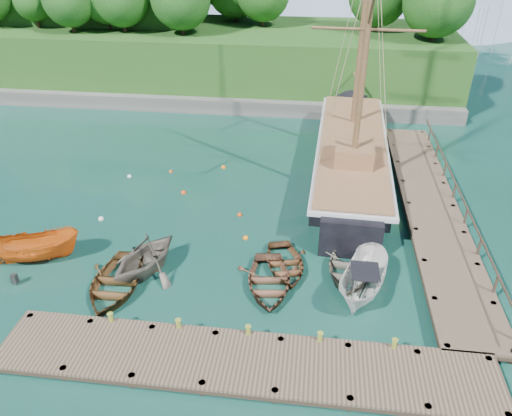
{
  "coord_description": "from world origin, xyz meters",
  "views": [
    {
      "loc": [
        4.25,
        -20.21,
        15.94
      ],
      "look_at": [
        1.32,
        2.86,
        2.0
      ],
      "focal_mm": 35.0,
      "sensor_mm": 36.0,
      "label": 1
    }
  ],
  "objects_px": {
    "schooner": "(351,160)",
    "rowboat_0": "(116,289)",
    "rowboat_1": "(147,272)",
    "motorboat_orange": "(38,260)",
    "rowboat_3": "(349,273)",
    "cabin_boat_white": "(362,295)",
    "rowboat_2": "(268,287)",
    "rowboat_4": "(285,269)"
  },
  "relations": [
    {
      "from": "rowboat_3",
      "to": "cabin_boat_white",
      "type": "bearing_deg",
      "value": -64.22
    },
    {
      "from": "rowboat_2",
      "to": "rowboat_3",
      "type": "bearing_deg",
      "value": 15.53
    },
    {
      "from": "rowboat_3",
      "to": "cabin_boat_white",
      "type": "height_order",
      "value": "cabin_boat_white"
    },
    {
      "from": "rowboat_1",
      "to": "schooner",
      "type": "distance_m",
      "value": 16.41
    },
    {
      "from": "rowboat_2",
      "to": "cabin_boat_white",
      "type": "xyz_separation_m",
      "value": [
        4.55,
        0.03,
        0.0
      ]
    },
    {
      "from": "rowboat_0",
      "to": "schooner",
      "type": "bearing_deg",
      "value": 48.88
    },
    {
      "from": "rowboat_4",
      "to": "schooner",
      "type": "xyz_separation_m",
      "value": [
        3.67,
        11.3,
        1.06
      ]
    },
    {
      "from": "rowboat_4",
      "to": "rowboat_1",
      "type": "bearing_deg",
      "value": 173.62
    },
    {
      "from": "rowboat_4",
      "to": "schooner",
      "type": "height_order",
      "value": "schooner"
    },
    {
      "from": "rowboat_2",
      "to": "schooner",
      "type": "xyz_separation_m",
      "value": [
        4.36,
        12.86,
        1.06
      ]
    },
    {
      "from": "motorboat_orange",
      "to": "schooner",
      "type": "relative_size",
      "value": 0.18
    },
    {
      "from": "rowboat_0",
      "to": "rowboat_3",
      "type": "relative_size",
      "value": 1.02
    },
    {
      "from": "rowboat_0",
      "to": "schooner",
      "type": "distance_m",
      "value": 18.25
    },
    {
      "from": "rowboat_1",
      "to": "schooner",
      "type": "xyz_separation_m",
      "value": [
        10.66,
        12.43,
        1.06
      ]
    },
    {
      "from": "rowboat_0",
      "to": "rowboat_1",
      "type": "relative_size",
      "value": 1.14
    },
    {
      "from": "rowboat_0",
      "to": "rowboat_1",
      "type": "height_order",
      "value": "rowboat_1"
    },
    {
      "from": "schooner",
      "to": "rowboat_0",
      "type": "bearing_deg",
      "value": -128.0
    },
    {
      "from": "rowboat_2",
      "to": "rowboat_3",
      "type": "relative_size",
      "value": 0.93
    },
    {
      "from": "rowboat_4",
      "to": "schooner",
      "type": "distance_m",
      "value": 11.93
    },
    {
      "from": "rowboat_2",
      "to": "rowboat_0",
      "type": "bearing_deg",
      "value": -178.6
    },
    {
      "from": "rowboat_1",
      "to": "cabin_boat_white",
      "type": "xyz_separation_m",
      "value": [
        10.85,
        -0.41,
        0.0
      ]
    },
    {
      "from": "rowboat_4",
      "to": "cabin_boat_white",
      "type": "height_order",
      "value": "cabin_boat_white"
    },
    {
      "from": "rowboat_1",
      "to": "rowboat_2",
      "type": "relative_size",
      "value": 0.96
    },
    {
      "from": "rowboat_3",
      "to": "schooner",
      "type": "height_order",
      "value": "schooner"
    },
    {
      "from": "rowboat_3",
      "to": "motorboat_orange",
      "type": "xyz_separation_m",
      "value": [
        -16.3,
        -0.97,
        0.0
      ]
    },
    {
      "from": "motorboat_orange",
      "to": "schooner",
      "type": "height_order",
      "value": "schooner"
    },
    {
      "from": "rowboat_1",
      "to": "rowboat_4",
      "type": "bearing_deg",
      "value": 33.16
    },
    {
      "from": "rowboat_1",
      "to": "rowboat_3",
      "type": "distance_m",
      "value": 10.35
    },
    {
      "from": "rowboat_2",
      "to": "rowboat_4",
      "type": "relative_size",
      "value": 1.12
    },
    {
      "from": "rowboat_1",
      "to": "cabin_boat_white",
      "type": "relative_size",
      "value": 0.87
    },
    {
      "from": "rowboat_1",
      "to": "cabin_boat_white",
      "type": "height_order",
      "value": "rowboat_1"
    },
    {
      "from": "rowboat_2",
      "to": "rowboat_3",
      "type": "height_order",
      "value": "rowboat_3"
    },
    {
      "from": "rowboat_0",
      "to": "motorboat_orange",
      "type": "relative_size",
      "value": 1.05
    },
    {
      "from": "rowboat_1",
      "to": "rowboat_4",
      "type": "relative_size",
      "value": 1.08
    },
    {
      "from": "schooner",
      "to": "rowboat_3",
      "type": "bearing_deg",
      "value": -89.8
    },
    {
      "from": "rowboat_1",
      "to": "schooner",
      "type": "bearing_deg",
      "value": 73.35
    },
    {
      "from": "motorboat_orange",
      "to": "cabin_boat_white",
      "type": "relative_size",
      "value": 0.94
    },
    {
      "from": "rowboat_3",
      "to": "rowboat_4",
      "type": "height_order",
      "value": "rowboat_3"
    },
    {
      "from": "rowboat_3",
      "to": "rowboat_4",
      "type": "bearing_deg",
      "value": -172.72
    },
    {
      "from": "motorboat_orange",
      "to": "schooner",
      "type": "xyz_separation_m",
      "value": [
        16.68,
        12.21,
        1.06
      ]
    },
    {
      "from": "rowboat_4",
      "to": "motorboat_orange",
      "type": "relative_size",
      "value": 0.85
    },
    {
      "from": "rowboat_0",
      "to": "cabin_boat_white",
      "type": "height_order",
      "value": "cabin_boat_white"
    }
  ]
}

